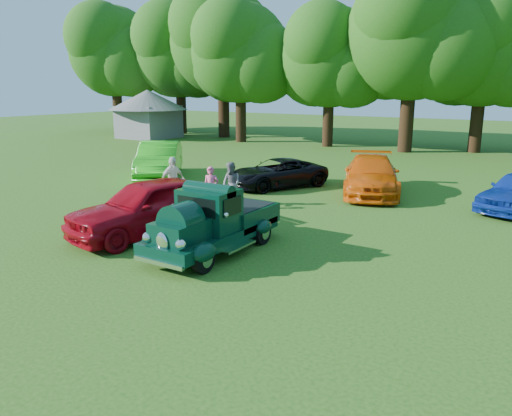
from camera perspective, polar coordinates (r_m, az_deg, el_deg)
The scene contains 11 objects.
ground at distance 12.99m, azimuth -6.62°, elevation -5.05°, with size 120.00×120.00×0.00m, color #214911.
hero_pickup at distance 12.87m, azimuth -4.79°, elevation -1.81°, with size 1.98×4.26×1.66m.
red_convertible at distance 14.54m, azimuth -12.01°, elevation 0.16°, with size 1.94×4.83×1.64m, color #9B0612.
back_car_lime at distance 23.83m, azimuth -10.98°, elevation 5.44°, with size 1.75×5.03×1.66m, color green.
back_car_black at distance 21.08m, azimuth 2.41°, elevation 4.00°, with size 1.99×4.32×1.20m, color black.
back_car_orange at distance 20.32m, azimuth 13.03°, elevation 3.68°, with size 2.07×5.08×1.48m, color #DC5407.
spectator_pink at distance 17.30m, azimuth -5.16°, elevation 2.29°, with size 0.54×0.36×1.49m, color #DF5B86.
spectator_grey at distance 17.83m, azimuth -2.86°, elevation 2.77°, with size 0.75×0.59×1.55m, color slate.
spectator_white at distance 18.24m, azimuth -9.51°, elevation 3.11°, with size 1.01×0.42×1.72m, color silver.
gazebo at distance 42.69m, azimuth -12.22°, elevation 11.07°, with size 6.40×6.40×3.90m.
tree_line at distance 34.35m, azimuth 21.36°, elevation 17.80°, with size 65.55×10.92×12.29m.
Camera 1 is at (7.78, -9.53, 4.16)m, focal length 35.00 mm.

